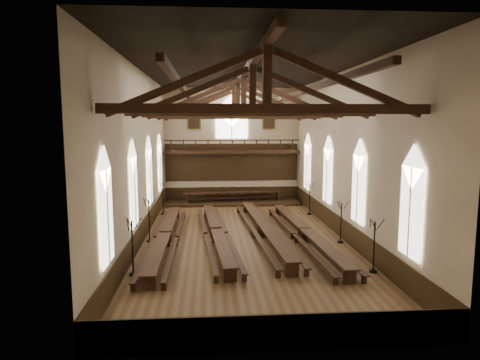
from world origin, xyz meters
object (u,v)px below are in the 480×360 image
at_px(dais, 233,202).
at_px(candelabrum_left_near, 133,258).
at_px(refectory_row_a, 165,235).
at_px(refectory_row_d, 305,231).
at_px(candelabrum_left_mid, 149,229).
at_px(candelabrum_right_mid, 341,230).
at_px(refectory_row_c, 264,227).
at_px(high_table, 233,193).
at_px(candelabrum_right_near, 374,256).
at_px(candelabrum_left_far, 163,204).
at_px(candelabrum_right_far, 309,205).
at_px(refectory_row_b, 216,231).

xyz_separation_m(dais, candelabrum_left_near, (-5.56, -17.31, 0.71)).
distance_m(refectory_row_a, refectory_row_d, 8.15).
xyz_separation_m(candelabrum_left_mid, candelabrum_right_mid, (11.10, -1.00, -0.04)).
xyz_separation_m(refectory_row_c, candelabrum_left_mid, (-6.81, -0.75, 0.22)).
height_order(refectory_row_d, high_table, high_table).
bearing_deg(high_table, candelabrum_right_mid, -66.54).
xyz_separation_m(candelabrum_left_mid, candelabrum_right_near, (11.10, -5.98, -0.03)).
xyz_separation_m(candelabrum_left_far, candelabrum_right_near, (11.10, -13.60, -0.04)).
bearing_deg(dais, candelabrum_right_far, -41.95).
height_order(refectory_row_b, candelabrum_right_mid, candelabrum_right_mid).
distance_m(refectory_row_c, candelabrum_left_near, 9.28).
bearing_deg(candelabrum_left_far, candelabrum_left_mid, -90.00).
height_order(candelabrum_right_near, candelabrum_right_far, candelabrum_right_near).
bearing_deg(candelabrum_right_mid, candelabrum_left_mid, 174.87).
xyz_separation_m(refectory_row_a, candelabrum_right_far, (10.13, 7.37, 0.21)).
height_order(refectory_row_b, high_table, high_table).
distance_m(refectory_row_d, dais, 12.71).
bearing_deg(candelabrum_right_near, candelabrum_left_far, 129.22).
xyz_separation_m(refectory_row_b, candelabrum_right_far, (7.22, 6.70, 0.21)).
bearing_deg(candelabrum_left_mid, refectory_row_b, 1.36).
bearing_deg(candelabrum_right_near, refectory_row_a, 151.92).
bearing_deg(dais, refectory_row_d, -73.75).
relative_size(refectory_row_c, candelabrum_right_near, 5.83).
distance_m(refectory_row_d, candelabrum_right_far, 7.48).
height_order(refectory_row_b, refectory_row_c, refectory_row_c).
xyz_separation_m(candelabrum_right_near, candelabrum_right_far, (0.00, 12.77, -0.02)).
xyz_separation_m(refectory_row_d, candelabrum_right_far, (1.98, 7.21, 0.20)).
distance_m(refectory_row_c, high_table, 11.09).
bearing_deg(candelabrum_right_near, candelabrum_right_far, 90.00).
bearing_deg(candelabrum_right_near, refectory_row_d, 109.64).
height_order(refectory_row_a, candelabrum_right_mid, candelabrum_right_mid).
bearing_deg(refectory_row_d, refectory_row_a, -178.91).
height_order(refectory_row_b, refectory_row_d, refectory_row_d).
xyz_separation_m(refectory_row_c, candelabrum_left_near, (-6.81, -6.30, 0.24)).
relative_size(refectory_row_d, candelabrum_left_mid, 5.55).
bearing_deg(candelabrum_left_far, refectory_row_c, -45.22).
bearing_deg(dais, candelabrum_right_near, -72.67).
bearing_deg(refectory_row_d, candelabrum_left_near, -150.66).
height_order(refectory_row_c, candelabrum_right_far, candelabrum_right_far).
relative_size(candelabrum_left_near, candelabrum_left_far, 1.00).
distance_m(refectory_row_c, candelabrum_right_near, 7.98).
bearing_deg(candelabrum_right_near, refectory_row_b, 139.92).
relative_size(refectory_row_a, dais, 1.27).
bearing_deg(refectory_row_a, candelabrum_right_far, 36.03).
height_order(dais, candelabrum_right_mid, candelabrum_right_mid).
relative_size(dais, candelabrum_right_mid, 4.56).
bearing_deg(refectory_row_c, candelabrum_left_near, -137.26).
bearing_deg(candelabrum_left_far, refectory_row_d, -41.42).
distance_m(high_table, candelabrum_left_mid, 13.02).
height_order(refectory_row_c, candelabrum_right_near, candelabrum_right_near).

